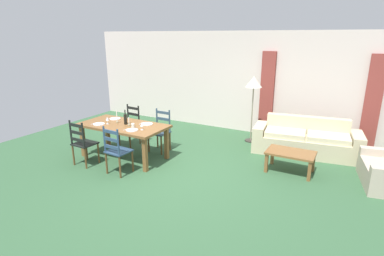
{
  "coord_description": "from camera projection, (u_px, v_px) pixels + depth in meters",
  "views": [
    {
      "loc": [
        2.88,
        -4.7,
        2.57
      ],
      "look_at": [
        -0.02,
        0.58,
        0.75
      ],
      "focal_mm": 28.64,
      "sensor_mm": 36.0,
      "label": 1
    }
  ],
  "objects": [
    {
      "name": "ground_plane",
      "position": [
        179.0,
        173.0,
        6.01
      ],
      "size": [
        9.6,
        9.6,
        0.02
      ],
      "primitive_type": "cube",
      "color": "#315736"
    },
    {
      "name": "wall_far",
      "position": [
        240.0,
        82.0,
        8.39
      ],
      "size": [
        9.6,
        0.16,
        2.7
      ],
      "primitive_type": "cube",
      "color": "beige",
      "rests_on": "ground_plane"
    },
    {
      "name": "curtain_panel_left",
      "position": [
        267.0,
        94.0,
        7.98
      ],
      "size": [
        0.35,
        0.08,
        2.2
      ],
      "primitive_type": "cube",
      "color": "brown",
      "rests_on": "ground_plane"
    },
    {
      "name": "curtain_panel_right",
      "position": [
        372.0,
        104.0,
        6.87
      ],
      "size": [
        0.35,
        0.08,
        2.2
      ],
      "primitive_type": "cube",
      "color": "brown",
      "rests_on": "ground_plane"
    },
    {
      "name": "dining_table",
      "position": [
        123.0,
        128.0,
        6.57
      ],
      "size": [
        1.9,
        0.96,
        0.75
      ],
      "color": "brown",
      "rests_on": "ground_plane"
    },
    {
      "name": "dining_chair_near_left",
      "position": [
        83.0,
        143.0,
        6.22
      ],
      "size": [
        0.43,
        0.41,
        0.96
      ],
      "color": "black",
      "rests_on": "ground_plane"
    },
    {
      "name": "dining_chair_near_right",
      "position": [
        117.0,
        150.0,
        5.82
      ],
      "size": [
        0.45,
        0.43,
        0.96
      ],
      "color": "navy",
      "rests_on": "ground_plane"
    },
    {
      "name": "dining_chair_far_left",
      "position": [
        130.0,
        125.0,
        7.46
      ],
      "size": [
        0.45,
        0.43,
        0.96
      ],
      "color": "black",
      "rests_on": "ground_plane"
    },
    {
      "name": "dining_chair_far_right",
      "position": [
        160.0,
        131.0,
        7.03
      ],
      "size": [
        0.43,
        0.41,
        0.96
      ],
      "color": "#304657",
      "rests_on": "ground_plane"
    },
    {
      "name": "dinner_plate_near_left",
      "position": [
        99.0,
        124.0,
        6.54
      ],
      "size": [
        0.24,
        0.24,
        0.02
      ],
      "primitive_type": "cylinder",
      "color": "white",
      "rests_on": "dining_table"
    },
    {
      "name": "fork_near_left",
      "position": [
        94.0,
        123.0,
        6.61
      ],
      "size": [
        0.03,
        0.17,
        0.01
      ],
      "primitive_type": "cube",
      "rotation": [
        0.0,
        0.0,
        0.07
      ],
      "color": "silver",
      "rests_on": "dining_table"
    },
    {
      "name": "dinner_plate_near_right",
      "position": [
        132.0,
        130.0,
        6.13
      ],
      "size": [
        0.24,
        0.24,
        0.02
      ],
      "primitive_type": "cylinder",
      "color": "white",
      "rests_on": "dining_table"
    },
    {
      "name": "fork_near_right",
      "position": [
        126.0,
        129.0,
        6.2
      ],
      "size": [
        0.03,
        0.17,
        0.01
      ],
      "primitive_type": "cube",
      "rotation": [
        0.0,
        0.0,
        -0.09
      ],
      "color": "silver",
      "rests_on": "dining_table"
    },
    {
      "name": "dinner_plate_far_left",
      "position": [
        115.0,
        119.0,
        6.96
      ],
      "size": [
        0.24,
        0.24,
        0.02
      ],
      "primitive_type": "cylinder",
      "color": "white",
      "rests_on": "dining_table"
    },
    {
      "name": "fork_far_left",
      "position": [
        110.0,
        118.0,
        7.03
      ],
      "size": [
        0.02,
        0.17,
        0.01
      ],
      "primitive_type": "cube",
      "rotation": [
        0.0,
        0.0,
        0.01
      ],
      "color": "silver",
      "rests_on": "dining_table"
    },
    {
      "name": "dinner_plate_far_right",
      "position": [
        147.0,
        124.0,
        6.55
      ],
      "size": [
        0.24,
        0.24,
        0.02
      ],
      "primitive_type": "cylinder",
      "color": "white",
      "rests_on": "dining_table"
    },
    {
      "name": "fork_far_right",
      "position": [
        142.0,
        123.0,
        6.62
      ],
      "size": [
        0.02,
        0.17,
        0.01
      ],
      "primitive_type": "cube",
      "rotation": [
        0.0,
        0.0,
        0.02
      ],
      "color": "silver",
      "rests_on": "dining_table"
    },
    {
      "name": "wine_bottle",
      "position": [
        125.0,
        119.0,
        6.53
      ],
      "size": [
        0.07,
        0.07,
        0.32
      ],
      "color": "black",
      "rests_on": "dining_table"
    },
    {
      "name": "wine_glass_near_left",
      "position": [
        107.0,
        119.0,
        6.55
      ],
      "size": [
        0.06,
        0.06,
        0.16
      ],
      "color": "white",
      "rests_on": "dining_table"
    },
    {
      "name": "wine_glass_near_right",
      "position": [
        142.0,
        125.0,
        6.14
      ],
      "size": [
        0.06,
        0.06,
        0.16
      ],
      "color": "white",
      "rests_on": "dining_table"
    },
    {
      "name": "coffee_cup_primary",
      "position": [
        133.0,
        126.0,
        6.31
      ],
      "size": [
        0.07,
        0.07,
        0.09
      ],
      "primitive_type": "cylinder",
      "color": "silver",
      "rests_on": "dining_table"
    },
    {
      "name": "candle_tall",
      "position": [
        117.0,
        119.0,
        6.62
      ],
      "size": [
        0.05,
        0.05,
        0.28
      ],
      "color": "#998C66",
      "rests_on": "dining_table"
    },
    {
      "name": "candle_short",
      "position": [
        129.0,
        124.0,
        6.41
      ],
      "size": [
        0.05,
        0.05,
        0.19
      ],
      "color": "#998C66",
      "rests_on": "dining_table"
    },
    {
      "name": "couch",
      "position": [
        306.0,
        141.0,
        6.93
      ],
      "size": [
        2.37,
        1.11,
        0.8
      ],
      "color": "beige",
      "rests_on": "ground_plane"
    },
    {
      "name": "coffee_table",
      "position": [
        291.0,
        155.0,
        5.93
      ],
      "size": [
        0.9,
        0.56,
        0.42
      ],
      "color": "brown",
      "rests_on": "ground_plane"
    },
    {
      "name": "standing_lamp",
      "position": [
        254.0,
        86.0,
        7.38
      ],
      "size": [
        0.4,
        0.4,
        1.64
      ],
      "color": "#332D28",
      "rests_on": "ground_plane"
    }
  ]
}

